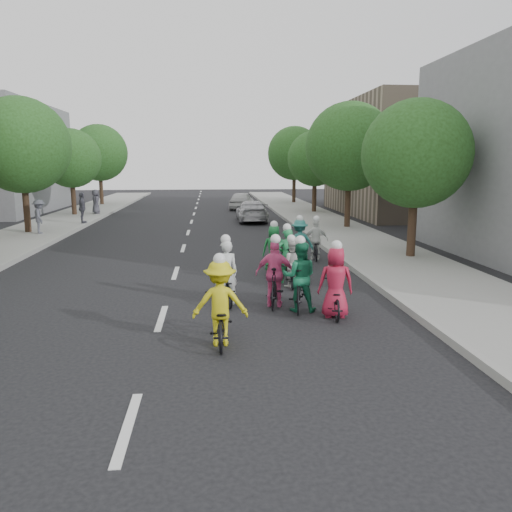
{
  "coord_description": "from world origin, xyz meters",
  "views": [
    {
      "loc": [
        1.2,
        -11.54,
        3.62
      ],
      "look_at": [
        2.49,
        2.52,
        1.0
      ],
      "focal_mm": 35.0,
      "sensor_mm": 36.0,
      "label": 1
    }
  ],
  "objects": [
    {
      "name": "tree_r_0",
      "position": [
        8.8,
        6.6,
        3.96
      ],
      "size": [
        4.0,
        4.0,
        5.97
      ],
      "color": "black",
      "rests_on": "ground"
    },
    {
      "name": "tree_l_4",
      "position": [
        -8.2,
        24.0,
        3.96
      ],
      "size": [
        4.0,
        4.0,
        5.97
      ],
      "color": "black",
      "rests_on": "ground"
    },
    {
      "name": "cyclist_8",
      "position": [
        5.2,
        7.04,
        0.58
      ],
      "size": [
        0.95,
        1.76,
        1.69
      ],
      "rotation": [
        0.0,
        0.0,
        2.99
      ],
      "color": "black",
      "rests_on": "ground"
    },
    {
      "name": "spectator_1",
      "position": [
        -6.3,
        18.57,
        1.06
      ],
      "size": [
        0.73,
        1.14,
        1.81
      ],
      "primitive_type": "imported",
      "rotation": [
        0.0,
        0.0,
        1.87
      ],
      "color": "#535260",
      "rests_on": "sidewalk_left"
    },
    {
      "name": "tree_r_1",
      "position": [
        8.8,
        15.6,
        4.52
      ],
      "size": [
        4.8,
        4.8,
        6.93
      ],
      "color": "black",
      "rests_on": "ground"
    },
    {
      "name": "tree_r_2",
      "position": [
        8.8,
        24.6,
        3.96
      ],
      "size": [
        4.0,
        4.0,
        5.97
      ],
      "color": "black",
      "rests_on": "ground"
    },
    {
      "name": "follow_car_trail",
      "position": [
        3.72,
        28.43,
        0.7
      ],
      "size": [
        2.45,
        4.38,
        1.41
      ],
      "primitive_type": "imported",
      "rotation": [
        0.0,
        0.0,
        2.94
      ],
      "color": "silver",
      "rests_on": "ground"
    },
    {
      "name": "curb_left",
      "position": [
        -6.05,
        10.0,
        0.09
      ],
      "size": [
        0.18,
        80.0,
        0.18
      ],
      "primitive_type": "cube",
      "color": "#999993",
      "rests_on": "ground"
    },
    {
      "name": "cyclist_4",
      "position": [
        4.13,
        -0.21,
        0.65
      ],
      "size": [
        0.89,
        1.67,
        1.86
      ],
      "rotation": [
        0.0,
        0.0,
        3.03
      ],
      "color": "black",
      "rests_on": "ground"
    },
    {
      "name": "cyclist_0",
      "position": [
        1.58,
        1.14,
        0.59
      ],
      "size": [
        0.77,
        1.67,
        1.84
      ],
      "rotation": [
        0.0,
        0.0,
        3.27
      ],
      "color": "black",
      "rests_on": "ground"
    },
    {
      "name": "spectator_2",
      "position": [
        -6.81,
        24.41,
        0.99
      ],
      "size": [
        0.82,
        0.97,
        1.68
      ],
      "primitive_type": "imported",
      "rotation": [
        0.0,
        0.0,
        1.98
      ],
      "color": "#464450",
      "rests_on": "sidewalk_left"
    },
    {
      "name": "tree_r_3",
      "position": [
        8.8,
        33.6,
        4.52
      ],
      "size": [
        4.8,
        4.8,
        6.93
      ],
      "color": "black",
      "rests_on": "ground"
    },
    {
      "name": "spectator_0",
      "position": [
        -7.36,
        14.3,
        1.01
      ],
      "size": [
        1.02,
        1.27,
        1.72
      ],
      "primitive_type": "imported",
      "rotation": [
        0.0,
        0.0,
        1.97
      ],
      "color": "#535561",
      "rests_on": "sidewalk_left"
    },
    {
      "name": "cyclist_1",
      "position": [
        3.37,
        0.37,
        0.72
      ],
      "size": [
        0.96,
        1.91,
        1.9
      ],
      "rotation": [
        0.0,
        0.0,
        2.95
      ],
      "color": "black",
      "rests_on": "ground"
    },
    {
      "name": "bldg_se",
      "position": [
        16.0,
        24.0,
        4.0
      ],
      "size": [
        10.0,
        14.0,
        8.0
      ],
      "primitive_type": "cube",
      "color": "gray",
      "rests_on": "ground"
    },
    {
      "name": "cyclist_7",
      "position": [
        4.38,
        6.03,
        0.71
      ],
      "size": [
        1.14,
        1.62,
        1.81
      ],
      "rotation": [
        0.0,
        0.0,
        3.27
      ],
      "color": "black",
      "rests_on": "ground"
    },
    {
      "name": "follow_car_lead",
      "position": [
        3.8,
        19.8,
        0.66
      ],
      "size": [
        1.87,
        4.56,
        1.32
      ],
      "primitive_type": "imported",
      "rotation": [
        0.0,
        0.0,
        3.14
      ],
      "color": "#A4A4A8",
      "rests_on": "ground"
    },
    {
      "name": "cyclist_3",
      "position": [
        2.82,
        0.82,
        0.69
      ],
      "size": [
        1.08,
        1.82,
        1.88
      ],
      "rotation": [
        0.0,
        0.0,
        2.94
      ],
      "color": "black",
      "rests_on": "ground"
    },
    {
      "name": "ground",
      "position": [
        0.0,
        0.0,
        0.0
      ],
      "size": [
        120.0,
        120.0,
        0.0
      ],
      "primitive_type": "plane",
      "color": "black",
      "rests_on": "ground"
    },
    {
      "name": "cyclist_5",
      "position": [
        3.51,
        3.38,
        0.65
      ],
      "size": [
        0.77,
        1.88,
        1.84
      ],
      "rotation": [
        0.0,
        0.0,
        3.29
      ],
      "color": "black",
      "rests_on": "ground"
    },
    {
      "name": "tree_l_3",
      "position": [
        -8.2,
        15.0,
        4.52
      ],
      "size": [
        4.8,
        4.8,
        6.93
      ],
      "color": "black",
      "rests_on": "ground"
    },
    {
      "name": "tree_l_5",
      "position": [
        -8.2,
        33.0,
        4.52
      ],
      "size": [
        4.8,
        4.8,
        6.93
      ],
      "color": "black",
      "rests_on": "ground"
    },
    {
      "name": "cyclist_2",
      "position": [
        1.37,
        -1.82,
        0.69
      ],
      "size": [
        1.14,
        1.87,
        1.89
      ],
      "rotation": [
        0.0,
        0.0,
        3.12
      ],
      "color": "black",
      "rests_on": "ground"
    },
    {
      "name": "cyclist_6",
      "position": [
        3.56,
        2.85,
        0.55
      ],
      "size": [
        0.72,
        1.61,
        1.57
      ],
      "rotation": [
        0.0,
        0.0,
        3.09
      ],
      "color": "black",
      "rests_on": "ground"
    },
    {
      "name": "curb_right",
      "position": [
        6.05,
        10.0,
        0.09
      ],
      "size": [
        0.18,
        80.0,
        0.18
      ],
      "primitive_type": "cube",
      "color": "#999993",
      "rests_on": "ground"
    },
    {
      "name": "cyclist_9",
      "position": [
        3.31,
        4.9,
        0.65
      ],
      "size": [
        0.85,
        1.54,
        1.75
      ],
      "rotation": [
        0.0,
        0.0,
        3.0
      ],
      "color": "black",
      "rests_on": "ground"
    },
    {
      "name": "sidewalk_right",
      "position": [
        8.0,
        10.0,
        0.07
      ],
      "size": [
        4.0,
        80.0,
        0.15
      ],
      "primitive_type": "cube",
      "color": "gray",
      "rests_on": "ground"
    }
  ]
}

